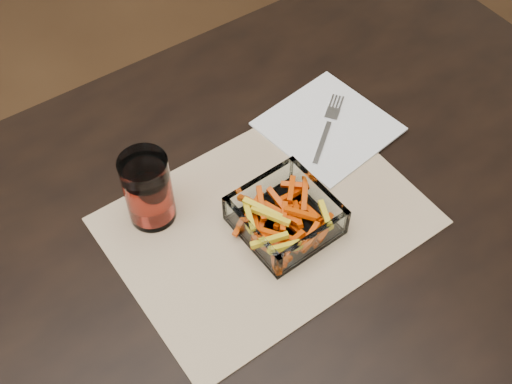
# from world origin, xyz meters

# --- Properties ---
(dining_table) EXTENTS (1.60, 0.90, 0.75)m
(dining_table) POSITION_xyz_m (0.00, 0.00, 0.66)
(dining_table) COLOR black
(dining_table) RESTS_ON ground
(placemat) EXTENTS (0.46, 0.34, 0.00)m
(placemat) POSITION_xyz_m (0.14, 0.02, 0.75)
(placemat) COLOR tan
(placemat) RESTS_ON dining_table
(glass_bowl) EXTENTS (0.14, 0.14, 0.05)m
(glass_bowl) POSITION_xyz_m (0.16, 0.00, 0.77)
(glass_bowl) COLOR white
(glass_bowl) RESTS_ON placemat
(tumbler) EXTENTS (0.07, 0.07, 0.12)m
(tumbler) POSITION_xyz_m (0.01, 0.13, 0.81)
(tumbler) COLOR white
(tumbler) RESTS_ON placemat
(napkin) EXTENTS (0.21, 0.21, 0.00)m
(napkin) POSITION_xyz_m (0.33, 0.12, 0.76)
(napkin) COLOR white
(napkin) RESTS_ON placemat
(fork) EXTENTS (0.14, 0.11, 0.00)m
(fork) POSITION_xyz_m (0.33, 0.12, 0.76)
(fork) COLOR silver
(fork) RESTS_ON napkin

